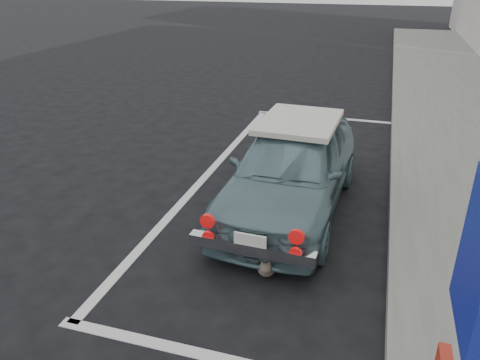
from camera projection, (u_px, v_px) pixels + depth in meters
The scene contains 6 objects.
ground at pixel (186, 308), 4.40m from camera, with size 80.00×80.00×0.00m, color black.
pline_rear at pixel (219, 358), 3.83m from camera, with size 3.00×0.12×0.01m, color silver.
pline_front at pixel (328, 118), 9.92m from camera, with size 3.00×0.12×0.01m, color silver.
pline_side at pixel (208, 174), 7.24m from camera, with size 0.12×7.00×0.01m, color silver.
retro_coupe at pixel (291, 167), 5.97m from camera, with size 1.51×3.47×1.16m.
cat at pixel (267, 265), 4.84m from camera, with size 0.25×0.48×0.25m.
Camera 1 is at (1.50, -3.20, 2.93)m, focal length 35.00 mm.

